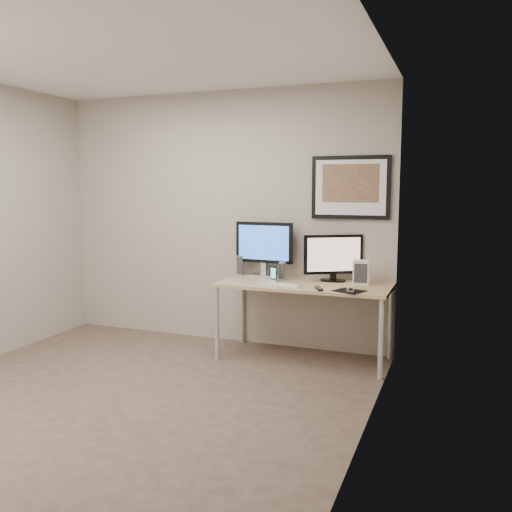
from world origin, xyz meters
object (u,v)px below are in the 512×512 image
(fan_unit, at_px, (361,272))
(framed_art, at_px, (351,187))
(keyboard, at_px, (280,285))
(speaker_left, at_px, (240,265))
(desk, at_px, (304,290))
(monitor_tv, at_px, (333,257))
(monitor_large, at_px, (264,246))
(speaker_right, at_px, (282,271))
(phone_dock, at_px, (274,274))

(fan_unit, bearing_deg, framed_art, 124.48)
(framed_art, xyz_separation_m, keyboard, (-0.52, -0.51, -0.88))
(speaker_left, bearing_deg, desk, -33.12)
(framed_art, bearing_deg, monitor_tv, -132.55)
(monitor_large, xyz_separation_m, keyboard, (0.32, -0.42, -0.30))
(monitor_tv, distance_m, keyboard, 0.60)
(monitor_tv, xyz_separation_m, keyboard, (-0.40, -0.38, -0.23))
(speaker_left, xyz_separation_m, speaker_right, (0.50, -0.14, -0.01))
(framed_art, bearing_deg, phone_dock, -153.25)
(monitor_large, distance_m, speaker_right, 0.35)
(speaker_right, bearing_deg, monitor_tv, 1.15)
(speaker_right, xyz_separation_m, keyboard, (0.08, -0.29, -0.08))
(speaker_right, height_order, phone_dock, speaker_right)
(monitor_large, bearing_deg, speaker_right, -27.45)
(phone_dock, distance_m, fan_unit, 0.82)
(fan_unit, bearing_deg, speaker_left, 170.95)
(monitor_large, bearing_deg, framed_art, 8.48)
(desk, xyz_separation_m, framed_art, (0.35, 0.33, 0.96))
(monitor_large, distance_m, monitor_tv, 0.72)
(speaker_left, relative_size, phone_dock, 1.38)
(speaker_left, relative_size, speaker_right, 1.14)
(speaker_right, xyz_separation_m, phone_dock, (-0.05, -0.10, -0.02))
(framed_art, distance_m, phone_dock, 1.10)
(speaker_right, relative_size, fan_unit, 0.78)
(framed_art, height_order, keyboard, framed_art)
(desk, height_order, monitor_tv, monitor_tv)
(desk, distance_m, monitor_large, 0.66)
(desk, height_order, phone_dock, phone_dock)
(fan_unit, bearing_deg, desk, -168.95)
(framed_art, relative_size, speaker_right, 4.29)
(speaker_right, bearing_deg, framed_art, 10.91)
(speaker_right, bearing_deg, monitor_large, 140.55)
(keyboard, height_order, fan_unit, fan_unit)
(monitor_large, relative_size, fan_unit, 2.68)
(monitor_tv, distance_m, speaker_right, 0.51)
(framed_art, relative_size, phone_dock, 5.19)
(desk, xyz_separation_m, phone_dock, (-0.31, 0.00, 0.14))
(monitor_tv, relative_size, speaker_left, 2.54)
(monitor_large, relative_size, speaker_left, 3.01)
(desk, height_order, framed_art, framed_art)
(desk, relative_size, speaker_right, 9.14)
(desk, relative_size, speaker_left, 8.00)
(fan_unit, bearing_deg, keyboard, -159.02)
(speaker_left, distance_m, fan_unit, 1.26)
(phone_dock, relative_size, fan_unit, 0.64)
(framed_art, distance_m, monitor_tv, 0.68)
(framed_art, height_order, speaker_left, framed_art)
(phone_dock, distance_m, keyboard, 0.23)
(monitor_tv, height_order, speaker_left, monitor_tv)
(framed_art, relative_size, speaker_left, 3.75)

